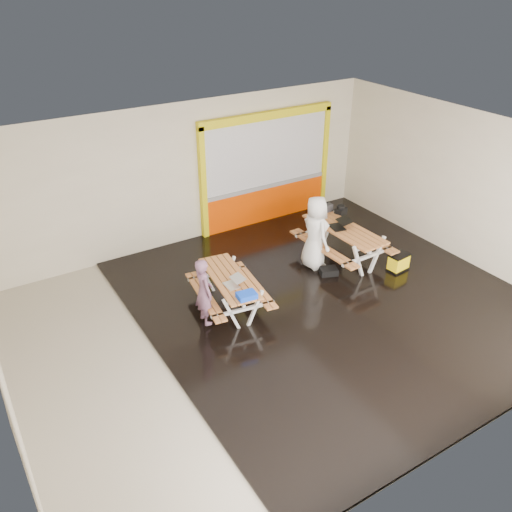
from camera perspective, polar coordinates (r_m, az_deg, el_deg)
room at (r=9.74m, az=2.78°, el=1.62°), size 10.02×8.02×3.52m
deck at (r=11.29m, az=7.85°, el=-4.59°), size 7.50×7.98×0.05m
kiosk at (r=13.98m, az=1.17°, el=9.16°), size 3.88×0.16×3.00m
picnic_table_left at (r=10.62m, az=-2.89°, el=-3.13°), size 1.53×2.06×0.76m
picnic_table_right at (r=12.45m, az=9.41°, el=2.16°), size 1.55×2.23×0.87m
person_left at (r=10.07m, az=-5.65°, el=-3.83°), size 0.36×0.52×1.38m
person_right at (r=11.96m, az=6.42°, el=2.52°), size 0.64×0.90×1.72m
laptop_left at (r=10.25m, az=-2.43°, el=-2.90°), size 0.37×0.33×0.16m
laptop_right at (r=12.35m, az=9.02°, el=3.35°), size 0.53×0.49×0.19m
blue_pouch at (r=9.87m, az=-1.02°, el=-4.28°), size 0.38×0.29×0.11m
toolbox at (r=13.07m, az=7.32°, el=5.15°), size 0.42×0.21×0.24m
backpack at (r=13.15m, az=9.11°, el=4.35°), size 0.36×0.29×0.52m
dark_case at (r=12.06m, az=7.84°, el=-1.63°), size 0.47×0.42×0.15m
fluke_bag at (r=12.47m, az=15.14°, el=-0.67°), size 0.51×0.36×0.41m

